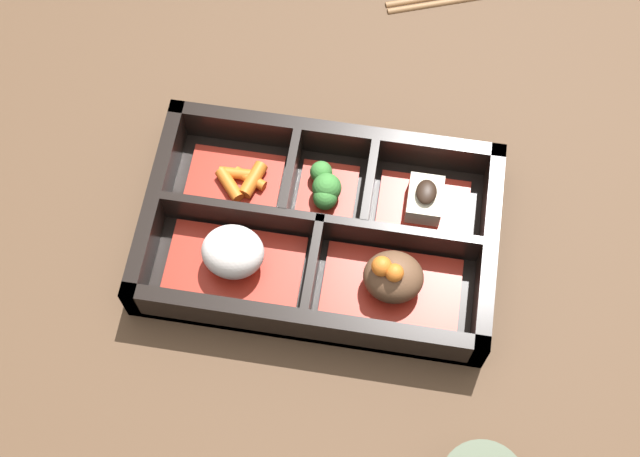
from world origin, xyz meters
The scene contains 8 objects.
ground_plane centered at (0.00, 0.00, 0.00)m, with size 3.00×3.00×0.00m, color #4C3523.
bento_base centered at (0.00, 0.00, 0.01)m, with size 0.32×0.21×0.01m.
bento_rim centered at (0.00, 0.00, 0.02)m, with size 0.32×0.21×0.05m.
bowl_stew centered at (-0.07, 0.04, 0.03)m, with size 0.13×0.07×0.06m.
bowl_rice centered at (0.07, 0.04, 0.03)m, with size 0.13×0.07×0.05m.
bowl_tofu centered at (-0.09, -0.05, 0.02)m, with size 0.09×0.06×0.03m.
bowl_greens centered at (0.00, -0.04, 0.02)m, with size 0.06×0.06×0.03m.
bowl_carrots centered at (0.09, -0.04, 0.02)m, with size 0.09×0.06×0.02m.
Camera 1 is at (-0.05, 0.35, 0.77)m, focal length 50.00 mm.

